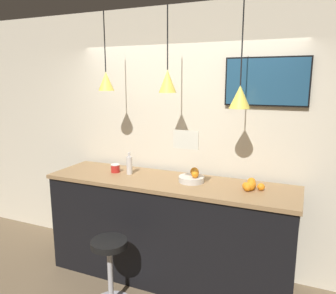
# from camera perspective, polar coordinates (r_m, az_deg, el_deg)

# --- Properties ---
(back_wall) EXTENTS (8.00, 0.06, 2.90)m
(back_wall) POSITION_cam_1_polar(r_m,az_deg,el_deg) (3.72, 2.76, 1.25)
(back_wall) COLOR beige
(back_wall) RESTS_ON ground_plane
(service_counter) EXTENTS (2.60, 0.69, 1.10)m
(service_counter) POSITION_cam_1_polar(r_m,az_deg,el_deg) (3.59, 0.00, -14.21)
(service_counter) COLOR black
(service_counter) RESTS_ON ground_plane
(bar_stool) EXTENTS (0.41, 0.41, 0.68)m
(bar_stool) POSITION_cam_1_polar(r_m,az_deg,el_deg) (3.27, -10.07, -19.49)
(bar_stool) COLOR #B7B7BC
(bar_stool) RESTS_ON ground_plane
(fruit_bowl) EXTENTS (0.26, 0.26, 0.14)m
(fruit_bowl) POSITION_cam_1_polar(r_m,az_deg,el_deg) (3.33, 4.26, -5.30)
(fruit_bowl) COLOR beige
(fruit_bowl) RESTS_ON service_counter
(orange_pile) EXTENTS (0.21, 0.27, 0.09)m
(orange_pile) POSITION_cam_1_polar(r_m,az_deg,el_deg) (3.22, 14.29, -6.42)
(orange_pile) COLOR orange
(orange_pile) RESTS_ON service_counter
(juice_bottle) EXTENTS (0.06, 0.06, 0.24)m
(juice_bottle) POSITION_cam_1_polar(r_m,az_deg,el_deg) (3.61, -6.74, -3.11)
(juice_bottle) COLOR silver
(juice_bottle) RESTS_ON service_counter
(spread_jar) EXTENTS (0.10, 0.10, 0.09)m
(spread_jar) POSITION_cam_1_polar(r_m,az_deg,el_deg) (3.71, -9.16, -3.67)
(spread_jar) COLOR red
(spread_jar) RESTS_ON service_counter
(pendant_lamp_left) EXTENTS (0.17, 0.17, 0.80)m
(pendant_lamp_left) POSITION_cam_1_polar(r_m,az_deg,el_deg) (3.56, -10.74, 11.25)
(pendant_lamp_left) COLOR black
(pendant_lamp_middle) EXTENTS (0.17, 0.17, 0.81)m
(pendant_lamp_middle) POSITION_cam_1_polar(r_m,az_deg,el_deg) (3.22, -0.08, 11.44)
(pendant_lamp_middle) COLOR black
(pendant_lamp_right) EXTENTS (0.19, 0.19, 0.94)m
(pendant_lamp_right) POSITION_cam_1_polar(r_m,az_deg,el_deg) (3.02, 12.42, 8.63)
(pendant_lamp_right) COLOR black
(mounted_tv) EXTENTS (0.81, 0.04, 0.48)m
(mounted_tv) POSITION_cam_1_polar(r_m,az_deg,el_deg) (3.40, 16.77, 10.84)
(mounted_tv) COLOR black
(hanging_menu_board) EXTENTS (0.24, 0.01, 0.17)m
(hanging_menu_board) POSITION_cam_1_polar(r_m,az_deg,el_deg) (2.93, 3.11, 1.26)
(hanging_menu_board) COLOR white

